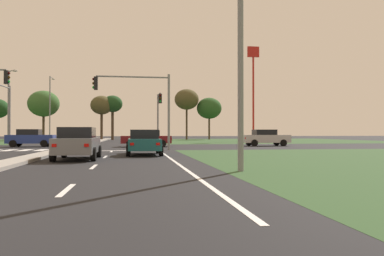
{
  "coord_description": "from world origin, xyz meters",
  "views": [
    {
      "loc": [
        5.02,
        -5.2,
        1.32
      ],
      "look_at": [
        10.2,
        29.0,
        1.72
      ],
      "focal_mm": 35.99,
      "sensor_mm": 36.0,
      "label": 1
    }
  ],
  "objects_px": {
    "car_maroon_third": "(146,138)",
    "street_lamp_near": "(236,13)",
    "car_red_eighth": "(75,137)",
    "fastfood_pole_sign": "(253,74)",
    "treeline_fifth": "(209,108)",
    "car_grey_second": "(78,143)",
    "traffic_signal_near_right": "(141,97)",
    "treeline_second": "(44,104)",
    "car_beige_seventh": "(81,136)",
    "treeline_sixth": "(187,100)",
    "street_lamp_third": "(9,103)",
    "car_silver_near": "(265,138)",
    "traffic_signal_far_left": "(3,102)",
    "treeline_third": "(102,106)",
    "street_lamp_fourth": "(50,105)",
    "treeline_fourth": "(113,105)",
    "car_teal_fifth": "(144,142)",
    "traffic_signal_far_right": "(159,109)",
    "car_blue_sixth": "(31,138)"
  },
  "relations": [
    {
      "from": "car_maroon_third",
      "to": "treeline_third",
      "type": "distance_m",
      "value": 34.03
    },
    {
      "from": "street_lamp_third",
      "to": "treeline_third",
      "type": "xyz_separation_m",
      "value": [
        7.98,
        23.81,
        1.44
      ]
    },
    {
      "from": "treeline_second",
      "to": "car_red_eighth",
      "type": "bearing_deg",
      "value": -66.99
    },
    {
      "from": "traffic_signal_far_right",
      "to": "treeline_sixth",
      "type": "bearing_deg",
      "value": 76.72
    },
    {
      "from": "car_silver_near",
      "to": "treeline_fifth",
      "type": "distance_m",
      "value": 34.97
    },
    {
      "from": "car_silver_near",
      "to": "treeline_second",
      "type": "bearing_deg",
      "value": -139.5
    },
    {
      "from": "traffic_signal_near_right",
      "to": "street_lamp_fourth",
      "type": "bearing_deg",
      "value": 110.72
    },
    {
      "from": "traffic_signal_far_left",
      "to": "street_lamp_near",
      "type": "height_order",
      "value": "street_lamp_near"
    },
    {
      "from": "car_maroon_third",
      "to": "fastfood_pole_sign",
      "type": "xyz_separation_m",
      "value": [
        16.82,
        20.86,
        9.48
      ]
    },
    {
      "from": "car_maroon_third",
      "to": "street_lamp_near",
      "type": "bearing_deg",
      "value": -174.29
    },
    {
      "from": "traffic_signal_far_left",
      "to": "street_lamp_third",
      "type": "xyz_separation_m",
      "value": [
        -0.91,
        4.86,
        0.32
      ]
    },
    {
      "from": "car_silver_near",
      "to": "treeline_fifth",
      "type": "height_order",
      "value": "treeline_fifth"
    },
    {
      "from": "car_beige_seventh",
      "to": "treeline_sixth",
      "type": "bearing_deg",
      "value": -141.79
    },
    {
      "from": "street_lamp_near",
      "to": "traffic_signal_far_right",
      "type": "bearing_deg",
      "value": 91.76
    },
    {
      "from": "car_silver_near",
      "to": "car_maroon_third",
      "type": "bearing_deg",
      "value": -87.0
    },
    {
      "from": "street_lamp_near",
      "to": "street_lamp_fourth",
      "type": "distance_m",
      "value": 55.97
    },
    {
      "from": "car_beige_seventh",
      "to": "traffic_signal_far_left",
      "type": "height_order",
      "value": "traffic_signal_far_left"
    },
    {
      "from": "car_teal_fifth",
      "to": "traffic_signal_far_left",
      "type": "bearing_deg",
      "value": 127.95
    },
    {
      "from": "traffic_signal_far_left",
      "to": "car_silver_near",
      "type": "bearing_deg",
      "value": -8.27
    },
    {
      "from": "traffic_signal_near_right",
      "to": "treeline_second",
      "type": "distance_m",
      "value": 43.4
    },
    {
      "from": "car_silver_near",
      "to": "traffic_signal_near_right",
      "type": "relative_size",
      "value": 0.8
    },
    {
      "from": "treeline_second",
      "to": "treeline_sixth",
      "type": "xyz_separation_m",
      "value": [
        24.99,
        1.41,
        1.16
      ]
    },
    {
      "from": "traffic_signal_near_right",
      "to": "treeline_second",
      "type": "xyz_separation_m",
      "value": [
        -15.83,
        40.34,
        2.27
      ]
    },
    {
      "from": "traffic_signal_near_right",
      "to": "street_lamp_third",
      "type": "xyz_separation_m",
      "value": [
        -14.03,
        16.02,
        0.6
      ]
    },
    {
      "from": "car_silver_near",
      "to": "street_lamp_third",
      "type": "distance_m",
      "value": 27.88
    },
    {
      "from": "car_grey_second",
      "to": "traffic_signal_far_right",
      "type": "xyz_separation_m",
      "value": [
        5.3,
        20.86,
        2.93
      ]
    },
    {
      "from": "car_silver_near",
      "to": "car_red_eighth",
      "type": "bearing_deg",
      "value": -125.08
    },
    {
      "from": "fastfood_pole_sign",
      "to": "treeline_fourth",
      "type": "bearing_deg",
      "value": 150.31
    },
    {
      "from": "car_grey_second",
      "to": "traffic_signal_far_right",
      "type": "relative_size",
      "value": 0.82
    },
    {
      "from": "treeline_second",
      "to": "street_lamp_fourth",
      "type": "bearing_deg",
      "value": -60.47
    },
    {
      "from": "car_maroon_third",
      "to": "traffic_signal_near_right",
      "type": "relative_size",
      "value": 0.81
    },
    {
      "from": "car_red_eighth",
      "to": "street_lamp_near",
      "type": "bearing_deg",
      "value": 106.03
    },
    {
      "from": "car_maroon_third",
      "to": "street_lamp_fourth",
      "type": "distance_m",
      "value": 34.25
    },
    {
      "from": "car_maroon_third",
      "to": "car_blue_sixth",
      "type": "bearing_deg",
      "value": 80.76
    },
    {
      "from": "traffic_signal_near_right",
      "to": "street_lamp_third",
      "type": "relative_size",
      "value": 0.7
    },
    {
      "from": "car_teal_fifth",
      "to": "traffic_signal_far_right",
      "type": "bearing_deg",
      "value": 83.55
    },
    {
      "from": "traffic_signal_near_right",
      "to": "car_red_eighth",
      "type": "bearing_deg",
      "value": 110.01
    },
    {
      "from": "car_beige_seventh",
      "to": "treeline_fourth",
      "type": "height_order",
      "value": "treeline_fourth"
    },
    {
      "from": "street_lamp_third",
      "to": "street_lamp_fourth",
      "type": "bearing_deg",
      "value": 90.27
    },
    {
      "from": "fastfood_pole_sign",
      "to": "treeline_fifth",
      "type": "relative_size",
      "value": 1.84
    },
    {
      "from": "street_lamp_near",
      "to": "car_silver_near",
      "type": "bearing_deg",
      "value": 68.33
    },
    {
      "from": "street_lamp_fourth",
      "to": "car_silver_near",
      "type": "bearing_deg",
      "value": -48.56
    },
    {
      "from": "traffic_signal_far_right",
      "to": "treeline_sixth",
      "type": "relative_size",
      "value": 0.58
    },
    {
      "from": "street_lamp_third",
      "to": "street_lamp_fourth",
      "type": "xyz_separation_m",
      "value": [
        -0.1,
        21.32,
        1.29
      ]
    },
    {
      "from": "car_red_eighth",
      "to": "street_lamp_third",
      "type": "distance_m",
      "value": 9.14
    },
    {
      "from": "treeline_third",
      "to": "car_grey_second",
      "type": "bearing_deg",
      "value": -86.69
    },
    {
      "from": "car_grey_second",
      "to": "car_red_eighth",
      "type": "xyz_separation_m",
      "value": [
        -4.64,
        30.72,
        -0.05
      ]
    },
    {
      "from": "traffic_signal_near_right",
      "to": "treeline_fifth",
      "type": "xyz_separation_m",
      "value": [
        13.46,
        42.06,
        1.86
      ]
    },
    {
      "from": "car_blue_sixth",
      "to": "car_red_eighth",
      "type": "height_order",
      "value": "car_blue_sixth"
    },
    {
      "from": "car_beige_seventh",
      "to": "car_red_eighth",
      "type": "height_order",
      "value": "car_beige_seventh"
    }
  ]
}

